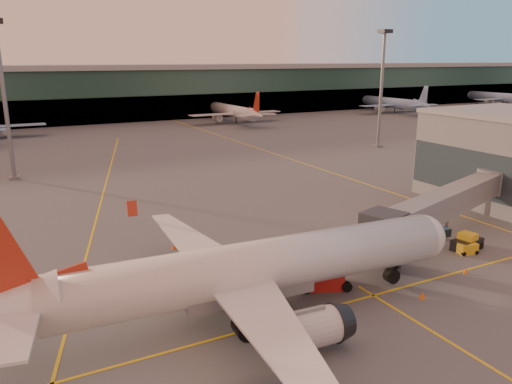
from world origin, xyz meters
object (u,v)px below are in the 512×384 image
gpu_cart (468,249)px  pushback_tug (467,243)px  main_airplane (244,272)px  catering_truck (322,260)px

gpu_cart → pushback_tug: size_ratio=0.57×
main_airplane → catering_truck: (8.47, 1.79, -1.32)m
main_airplane → gpu_cart: bearing=6.0°
catering_truck → pushback_tug: catering_truck is taller
gpu_cart → pushback_tug: (0.96, 0.86, 0.18)m
gpu_cart → main_airplane: bearing=-164.6°
pushback_tug → main_airplane: bearing=174.4°
gpu_cart → pushback_tug: 1.30m
pushback_tug → gpu_cart: bearing=-147.8°
catering_truck → gpu_cart: catering_truck is taller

